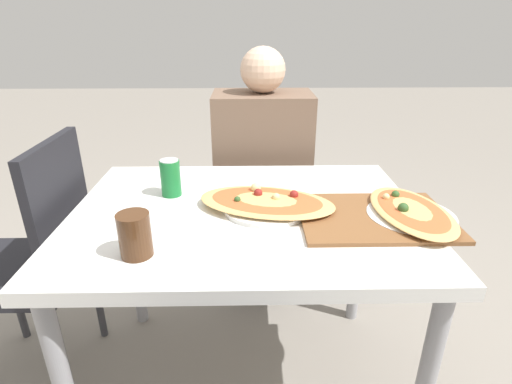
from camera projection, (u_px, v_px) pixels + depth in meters
ground_plane at (248, 379)px, 1.54m from camera, size 14.00×14.00×0.00m
dining_table at (246, 232)px, 1.28m from camera, size 1.08×0.81×0.73m
chair_far_seated at (261, 182)px, 2.01m from camera, size 0.40×0.40×0.93m
chair_side_left at (38, 254)px, 1.39m from camera, size 0.40×0.40×0.93m
person_seated at (262, 156)px, 1.83m from camera, size 0.44×0.30×1.18m
pizza_main at (266, 203)px, 1.25m from camera, size 0.48×0.34×0.06m
soda_can at (171, 178)px, 1.33m from camera, size 0.07×0.07×0.12m
drink_glass at (135, 235)px, 0.99m from camera, size 0.08×0.08×0.11m
serving_tray at (374, 217)px, 1.19m from camera, size 0.44×0.32×0.01m
pizza_second at (411, 212)px, 1.19m from camera, size 0.26×0.39×0.06m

